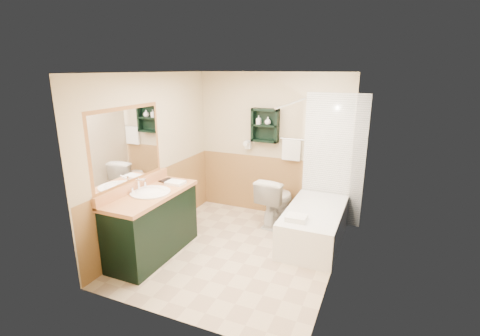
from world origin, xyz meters
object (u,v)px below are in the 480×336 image
at_px(hair_dryer, 248,144).
at_px(vanity_book, 163,173).
at_px(soap_bottle_b, 268,122).
at_px(bathtub, 314,225).
at_px(toilet, 276,201).
at_px(wall_shelf, 265,125).
at_px(vanity, 153,224).
at_px(soap_bottle_a, 259,122).

bearing_deg(hair_dryer, vanity_book, -118.13).
bearing_deg(soap_bottle_b, vanity_book, -128.56).
height_order(bathtub, toilet, toilet).
xyz_separation_m(wall_shelf, vanity, (-0.89, -1.91, -1.11)).
xyz_separation_m(toilet, soap_bottle_b, (-0.27, 0.30, 1.23)).
distance_m(bathtub, soap_bottle_a, 1.89).
relative_size(bathtub, toilet, 1.89).
bearing_deg(wall_shelf, vanity_book, -127.20).
bearing_deg(hair_dryer, bathtub, -28.71).
relative_size(vanity, soap_bottle_a, 9.86).
xyz_separation_m(wall_shelf, vanity_book, (-1.06, -1.40, -0.56)).
bearing_deg(vanity, soap_bottle_b, 63.64).
height_order(toilet, soap_bottle_b, soap_bottle_b).
height_order(bathtub, vanity_book, vanity_book).
xyz_separation_m(vanity, vanity_book, (-0.17, 0.51, 0.55)).
relative_size(wall_shelf, vanity_book, 2.71).
bearing_deg(toilet, vanity, 59.93).
distance_m(bathtub, soap_bottle_b, 1.81).
bearing_deg(bathtub, hair_dryer, 151.29).
bearing_deg(vanity, vanity_book, 107.80).
bearing_deg(vanity_book, toilet, 49.18).
bearing_deg(toilet, soap_bottle_a, -27.97).
xyz_separation_m(wall_shelf, hair_dryer, (-0.30, 0.02, -0.35)).
xyz_separation_m(bathtub, vanity_book, (-2.08, -0.70, 0.73)).
height_order(vanity_book, soap_bottle_a, soap_bottle_a).
distance_m(vanity_book, soap_bottle_b, 1.89).
distance_m(wall_shelf, bathtub, 1.79).
height_order(wall_shelf, toilet, wall_shelf).
bearing_deg(vanity, toilet, 52.98).
bearing_deg(hair_dryer, wall_shelf, -4.76).
xyz_separation_m(wall_shelf, bathtub, (1.03, -0.70, -1.29)).
height_order(vanity, soap_bottle_a, soap_bottle_a).
bearing_deg(hair_dryer, toilet, -28.04).
xyz_separation_m(toilet, soap_bottle_a, (-0.43, 0.30, 1.21)).
bearing_deg(vanity_book, vanity, -61.46).
xyz_separation_m(vanity, toilet, (1.21, 1.61, -0.05)).
distance_m(wall_shelf, toilet, 1.24).
relative_size(wall_shelf, soap_bottle_a, 3.87).
distance_m(toilet, soap_bottle_b, 1.29).
distance_m(wall_shelf, hair_dryer, 0.46).
relative_size(wall_shelf, soap_bottle_b, 4.31).
relative_size(vanity_book, soap_bottle_a, 1.43).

